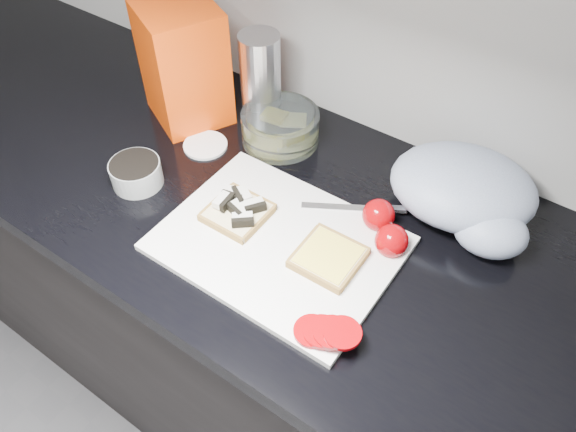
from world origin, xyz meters
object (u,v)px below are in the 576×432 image
Objects in this scene: bread_bag at (184,64)px; steel_canister at (261,80)px; glass_bowl at (280,127)px; cutting_board at (278,243)px.

steel_canister is (0.14, 0.07, -0.02)m from bread_bag.
glass_bowl is 0.65× the size of bread_bag.
bread_bag reaches higher than steel_canister.
steel_canister reaches higher than cutting_board.
bread_bag reaches higher than cutting_board.
glass_bowl is 0.80× the size of steel_canister.
cutting_board is at bearing -48.94° from steel_canister.
cutting_board is at bearing -1.39° from bread_bag.
cutting_board is 1.99× the size of steel_canister.
steel_canister reaches higher than glass_bowl.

